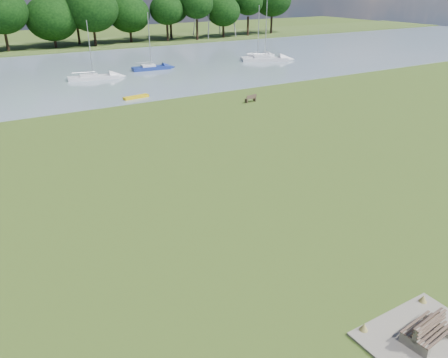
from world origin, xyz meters
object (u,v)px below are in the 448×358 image
bench_pair (428,330)px  sailboat_5 (151,67)px  sailboat_3 (93,76)px  sailboat_4 (264,58)px  riverbank_bench (251,98)px  kayak (136,97)px  sailboat_0 (257,56)px

bench_pair → sailboat_5: (11.57, 52.80, 0.04)m
sailboat_3 → sailboat_4: sailboat_4 is taller
riverbank_bench → kayak: riverbank_bench is taller
bench_pair → riverbank_bench: bearing=60.2°
bench_pair → kayak: (3.81, 38.00, -0.29)m
sailboat_4 → sailboat_5: size_ratio=1.28×
kayak → sailboat_0: sailboat_0 is taller
sailboat_0 → sailboat_5: sailboat_0 is taller
riverbank_bench → sailboat_5: sailboat_5 is taller
bench_pair → sailboat_0: sailboat_0 is taller
riverbank_bench → sailboat_5: 22.42m
sailboat_0 → sailboat_5: 18.69m
sailboat_4 → bench_pair: bearing=-95.5°
riverbank_bench → sailboat_0: size_ratio=0.16×
riverbank_bench → sailboat_0: bearing=47.2°
sailboat_3 → sailboat_5: sailboat_5 is taller
bench_pair → sailboat_0: bearing=54.5°
bench_pair → riverbank_bench: bench_pair is taller
riverbank_bench → sailboat_0: 28.36m
sailboat_0 → sailboat_3: size_ratio=1.14×
sailboat_0 → sailboat_5: size_ratio=1.06×
sailboat_4 → sailboat_5: sailboat_4 is taller
kayak → sailboat_5: 16.71m
bench_pair → riverbank_bench: (13.45, 30.46, -0.08)m
sailboat_0 → sailboat_4: (-0.32, -2.39, 0.01)m
bench_pair → riverbank_bench: 33.30m
riverbank_bench → sailboat_5: bearing=88.3°
sailboat_0 → riverbank_bench: bearing=-139.3°
riverbank_bench → sailboat_3: (-10.78, 19.94, 0.04)m
riverbank_bench → sailboat_0: sailboat_0 is taller
sailboat_0 → sailboat_4: size_ratio=0.83×
sailboat_3 → kayak: bearing=-75.0°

